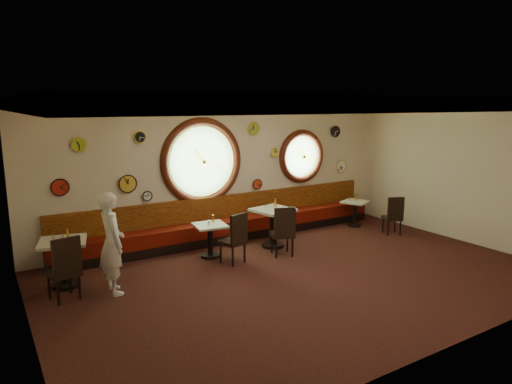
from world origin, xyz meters
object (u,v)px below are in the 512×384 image
object	(u,v)px
condiment_c_pepper	(276,207)
condiment_c_bottle	(275,203)
condiment_b_salt	(208,222)
condiment_d_bottle	(356,197)
table_a	(64,258)
condiment_d_pepper	(355,199)
condiment_b_pepper	(209,223)
chair_a	(65,265)
condiment_c_salt	(266,207)
table_b	(210,236)
table_d	(355,210)
chair_c	(283,228)
condiment_a_pepper	(63,237)
table_c	(273,223)
waiter	(112,243)
chair_d	(394,213)
chair_b	(236,235)
condiment_d_salt	(350,199)
condiment_a_bottle	(68,233)
condiment_a_salt	(53,237)
condiment_b_bottle	(213,219)

from	to	relation	value
condiment_c_pepper	condiment_c_bottle	bearing A→B (deg)	59.73
condiment_b_salt	condiment_d_bottle	world-z (taller)	condiment_d_bottle
table_a	condiment_d_pepper	bearing A→B (deg)	2.81
condiment_b_pepper	condiment_d_bottle	xyz separation A→B (m)	(4.43, 0.37, 0.00)
condiment_b_pepper	condiment_d_bottle	size ratio (longest dim) A/B	0.53
chair_a	condiment_c_salt	bearing A→B (deg)	-4.26
table_b	condiment_c_pepper	distance (m)	1.59
table_d	chair_c	distance (m)	3.15
condiment_b_salt	condiment_a_pepper	bearing A→B (deg)	-178.08
table_a	condiment_a_pepper	xyz separation A→B (m)	(0.01, 0.03, 0.36)
table_c	condiment_c_pepper	size ratio (longest dim) A/B	9.78
waiter	condiment_c_pepper	bearing A→B (deg)	-82.06
table_c	chair_d	bearing A→B (deg)	-14.42
chair_a	condiment_d_bottle	bearing A→B (deg)	-5.48
condiment_b_salt	condiment_c_bottle	world-z (taller)	condiment_c_bottle
table_c	condiment_b_pepper	world-z (taller)	table_c
table_d	chair_d	bearing A→B (deg)	-80.05
chair_a	condiment_a_pepper	bearing A→B (deg)	68.43
table_c	chair_d	world-z (taller)	chair_d
chair_b	condiment_d_pepper	bearing A→B (deg)	-3.28
chair_d	condiment_c_salt	world-z (taller)	condiment_c_salt
table_a	condiment_d_salt	world-z (taller)	table_a
table_b	condiment_b_salt	bearing A→B (deg)	118.50
chair_b	condiment_c_salt	distance (m)	1.31
condiment_d_salt	condiment_d_bottle	xyz separation A→B (m)	(0.21, -0.01, 0.04)
chair_c	condiment_c_bottle	bearing A→B (deg)	85.07
table_c	condiment_c_salt	distance (m)	0.40
chair_a	chair_d	bearing A→B (deg)	-14.80
condiment_d_salt	condiment_c_bottle	size ratio (longest dim) A/B	0.49
table_a	chair_b	distance (m)	3.13
condiment_a_pepper	table_b	bearing A→B (deg)	1.16
table_a	table_d	distance (m)	7.12
chair_d	condiment_a_bottle	size ratio (longest dim) A/B	3.78
condiment_a_salt	table_d	bearing A→B (deg)	1.95
table_c	condiment_b_pepper	size ratio (longest dim) A/B	9.80
chair_c	condiment_c_bottle	world-z (taller)	chair_c
condiment_d_bottle	chair_b	bearing A→B (deg)	-166.82
chair_c	condiment_a_bottle	bearing A→B (deg)	-173.46
chair_d	condiment_b_salt	world-z (taller)	chair_d
condiment_a_pepper	condiment_b_bottle	distance (m)	2.95
chair_a	condiment_a_salt	bearing A→B (deg)	79.87
table_d	condiment_c_bottle	distance (m)	2.69
table_d	condiment_a_bottle	bearing A→B (deg)	-178.47
chair_b	condiment_c_bottle	xyz separation A→B (m)	(1.40, 0.69, 0.36)
chair_c	condiment_c_pepper	world-z (taller)	chair_c
table_b	chair_c	world-z (taller)	chair_c
table_a	condiment_d_bottle	distance (m)	7.24
condiment_c_salt	condiment_b_salt	bearing A→B (deg)	177.73
condiment_a_pepper	waiter	distance (m)	0.97
chair_d	condiment_c_pepper	size ratio (longest dim) A/B	6.34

